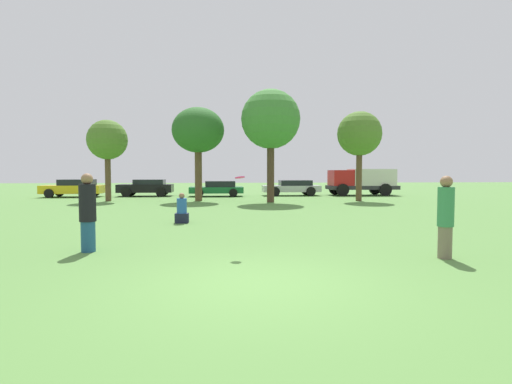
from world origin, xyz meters
TOP-DOWN VIEW (x-y plane):
  - ground_plane at (0.00, 0.00)m, footprint 120.00×120.00m
  - person_thrower at (-3.61, 2.86)m, footprint 0.37×0.37m
  - person_catcher at (4.12, 1.57)m, footprint 0.33×0.33m
  - frisbee at (-0.16, 2.55)m, footprint 0.23×0.22m
  - bystander_sitting at (-2.04, 7.88)m, footprint 0.47×0.39m
  - tree_0 at (-7.75, 18.85)m, footprint 2.44×2.44m
  - tree_1 at (-2.18, 18.68)m, footprint 3.24×3.24m
  - tree_2 at (2.20, 17.32)m, footprint 3.53×3.53m
  - tree_3 at (7.85, 17.96)m, footprint 2.75×2.75m
  - parked_car_yellow at (-11.45, 23.29)m, footprint 4.19×2.10m
  - parked_car_black at (-6.41, 23.91)m, footprint 4.00×2.09m
  - parked_car_green at (-1.09, 23.27)m, footprint 3.98×2.00m
  - parked_car_silver at (4.61, 23.81)m, footprint 4.38×1.98m
  - delivery_truck_red at (10.11, 23.88)m, footprint 5.34×2.38m

SIDE VIEW (x-z plane):
  - ground_plane at x=0.00m, z-range 0.00..0.00m
  - bystander_sitting at x=-2.04m, z-range -0.10..0.97m
  - parked_car_green at x=-1.09m, z-range 0.03..1.17m
  - parked_car_silver at x=4.61m, z-range 0.05..1.23m
  - parked_car_yellow at x=-11.45m, z-range 0.03..1.31m
  - parked_car_black at x=-6.41m, z-range 0.05..1.30m
  - person_catcher at x=4.12m, z-range 0.02..1.76m
  - person_thrower at x=-3.61m, z-range 0.01..1.80m
  - delivery_truck_red at x=10.11m, z-range 0.16..2.20m
  - frisbee at x=-0.16m, z-range 1.66..1.73m
  - tree_0 at x=-7.75m, z-range 1.23..6.25m
  - tree_3 at x=7.85m, z-range 1.36..6.94m
  - tree_1 at x=-2.18m, z-range 1.45..7.27m
  - tree_2 at x=2.20m, z-range 1.55..8.27m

